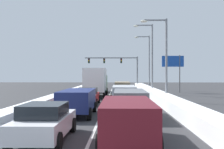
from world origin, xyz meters
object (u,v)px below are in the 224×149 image
at_px(sedan_red_center_lane_third, 88,96).
at_px(sedan_white_center_lane_nearest, 45,122).
at_px(street_lamp_right_near, 163,52).
at_px(roadside_sign_right, 173,65).
at_px(street_lamp_right_far, 147,58).
at_px(street_lamp_right_mid, 150,53).
at_px(suv_gray_right_lane_second, 130,101).
at_px(suv_navy_center_lane_second, 77,100).
at_px(suv_tan_right_lane_fifth, 122,87).
at_px(suv_maroon_right_lane_nearest, 127,117).
at_px(sedan_charcoal_right_lane_fourth, 125,92).
at_px(traffic_light_gantry, 119,64).
at_px(suv_black_center_lane_fifth, 99,85).
at_px(box_truck_center_lane_fourth, 96,81).
at_px(suv_silver_right_lane_third, 124,93).

bearing_deg(sedan_red_center_lane_third, sedan_white_center_lane_nearest, -91.18).
xyz_separation_m(street_lamp_right_near, roadside_sign_right, (3.63, 13.21, -0.88)).
bearing_deg(street_lamp_right_far, street_lamp_right_near, -91.72).
bearing_deg(street_lamp_right_mid, street_lamp_right_far, 85.88).
height_order(suv_gray_right_lane_second, street_lamp_right_far, street_lamp_right_far).
xyz_separation_m(sedan_red_center_lane_third, street_lamp_right_mid, (6.99, 12.73, 4.81)).
bearing_deg(suv_navy_center_lane_second, street_lamp_right_mid, 70.18).
xyz_separation_m(suv_tan_right_lane_fifth, suv_navy_center_lane_second, (-3.16, -18.57, 0.00)).
distance_m(suv_maroon_right_lane_nearest, suv_gray_right_lane_second, 6.64).
bearing_deg(suv_navy_center_lane_second, sedan_white_center_lane_nearest, -93.04).
distance_m(street_lamp_right_far, roadside_sign_right, 7.45).
bearing_deg(sedan_charcoal_right_lane_fourth, traffic_light_gantry, 91.49).
relative_size(suv_maroon_right_lane_nearest, street_lamp_right_mid, 0.52).
bearing_deg(suv_black_center_lane_fifth, street_lamp_right_near, -62.27).
distance_m(sedan_charcoal_right_lane_fourth, street_lamp_right_far, 18.25).
relative_size(sedan_charcoal_right_lane_fourth, suv_navy_center_lane_second, 0.92).
bearing_deg(suv_gray_right_lane_second, box_truck_center_lane_fourth, 102.91).
xyz_separation_m(suv_gray_right_lane_second, street_lamp_right_near, (3.65, 9.66, 3.88)).
distance_m(sedan_white_center_lane_nearest, street_lamp_right_far, 36.87).
bearing_deg(sedan_white_center_lane_nearest, roadside_sign_right, 69.24).
bearing_deg(sedan_charcoal_right_lane_fourth, suv_gray_right_lane_second, -89.76).
distance_m(sedan_charcoal_right_lane_fourth, street_lamp_right_mid, 9.35).
bearing_deg(street_lamp_right_mid, sedan_white_center_lane_nearest, -105.75).
bearing_deg(suv_navy_center_lane_second, suv_silver_right_lane_third, 62.80).
bearing_deg(suv_tan_right_lane_fifth, roadside_sign_right, 27.44).
distance_m(sedan_charcoal_right_lane_fourth, traffic_light_gantry, 24.86).
bearing_deg(roadside_sign_right, suv_navy_center_lane_second, -115.39).
relative_size(suv_silver_right_lane_third, suv_navy_center_lane_second, 1.00).
bearing_deg(suv_navy_center_lane_second, sedan_charcoal_right_lane_fourth, 74.48).
bearing_deg(suv_silver_right_lane_third, suv_black_center_lane_fifth, 101.40).
bearing_deg(suv_tan_right_lane_fifth, box_truck_center_lane_fourth, -126.45).
relative_size(box_truck_center_lane_fourth, traffic_light_gantry, 0.68).
bearing_deg(suv_navy_center_lane_second, traffic_light_gantry, 85.78).
relative_size(suv_silver_right_lane_third, sedan_white_center_lane_nearest, 1.09).
bearing_deg(sedan_red_center_lane_third, suv_silver_right_lane_third, -5.57).
relative_size(suv_black_center_lane_fifth, street_lamp_right_mid, 0.52).
bearing_deg(sedan_charcoal_right_lane_fourth, street_lamp_right_far, 75.91).
bearing_deg(roadside_sign_right, traffic_light_gantry, 119.48).
xyz_separation_m(suv_tan_right_lane_fifth, street_lamp_right_mid, (3.75, 0.61, 4.56)).
bearing_deg(suv_black_center_lane_fifth, street_lamp_right_mid, -28.95).
bearing_deg(street_lamp_right_near, box_truck_center_lane_fourth, 144.25).
height_order(suv_navy_center_lane_second, street_lamp_right_near, street_lamp_right_near).
height_order(sedan_charcoal_right_lane_fourth, sedan_red_center_lane_third, same).
bearing_deg(street_lamp_right_near, traffic_light_gantry, 99.02).
bearing_deg(suv_silver_right_lane_third, street_lamp_right_far, 78.98).
bearing_deg(sedan_charcoal_right_lane_fourth, suv_maroon_right_lane_nearest, -90.96).
bearing_deg(suv_navy_center_lane_second, street_lamp_right_near, 52.77).
bearing_deg(street_lamp_right_mid, traffic_light_gantry, 103.65).
height_order(sedan_white_center_lane_nearest, suv_navy_center_lane_second, suv_navy_center_lane_second).
bearing_deg(sedan_white_center_lane_nearest, sedan_charcoal_right_lane_fourth, 78.79).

